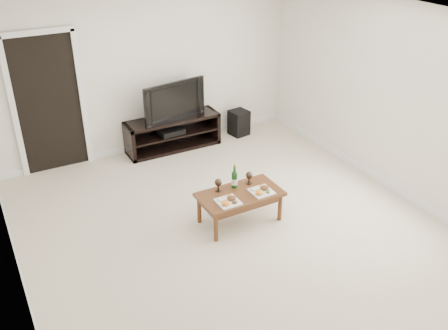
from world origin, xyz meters
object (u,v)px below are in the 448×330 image
television (171,99)px  coffee_table (240,207)px  media_console (173,133)px  subwoofer (239,123)px

television → coffee_table: 2.47m
television → coffee_table: television is taller
media_console → subwoofer: 1.24m
media_console → coffee_table: 2.38m
coffee_table → media_console: bearing=87.5°
subwoofer → coffee_table: 2.71m
subwoofer → coffee_table: size_ratio=0.42×
coffee_table → television: bearing=87.5°
television → coffee_table: bearing=-102.1°
media_console → subwoofer: bearing=-1.5°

